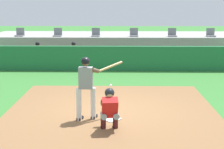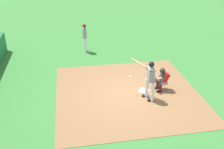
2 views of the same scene
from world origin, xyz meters
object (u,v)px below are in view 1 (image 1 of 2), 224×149
Objects in this scene: dugout_player_1 at (73,54)px; stadium_seat_2 at (96,34)px; stadium_seat_0 at (20,34)px; catcher_crouched at (109,107)px; stadium_seat_4 at (172,34)px; home_plate at (111,119)px; stadium_seat_1 at (58,34)px; stadium_seat_5 at (211,34)px; stadium_seat_3 at (134,34)px; dugout_player_0 at (37,54)px; batter_at_plate at (87,84)px.

stadium_seat_2 is at bearing 63.15° from dugout_player_1.
dugout_player_1 is 2.71× the size of stadium_seat_0.
catcher_crouched is 3.88× the size of stadium_seat_4.
stadium_seat_2 is at bearing 96.08° from home_plate.
stadium_seat_1 is 1.00× the size of stadium_seat_2.
stadium_seat_3 is at bearing 180.00° from stadium_seat_5.
home_plate is at bearing -83.92° from stadium_seat_2.
dugout_player_0 is 2.71× the size of stadium_seat_3.
stadium_seat_1 reaches higher than home_plate.
dugout_player_0 is 2.71× the size of stadium_seat_0.
stadium_seat_2 is 1.00× the size of stadium_seat_4.
stadium_seat_2 reaches higher than catcher_crouched.
stadium_seat_4 is at bearing 15.72° from dugout_player_0.
dugout_player_0 is at bearing 116.04° from home_plate.
dugout_player_0 is 2.71× the size of stadium_seat_2.
stadium_seat_4 is (4.33, 0.00, 0.00)m from stadium_seat_2.
dugout_player_1 is at bearing -31.63° from stadium_seat_0.
stadium_seat_0 reaches higher than catcher_crouched.
stadium_seat_1 reaches higher than catcher_crouched.
stadium_seat_3 and stadium_seat_5 have the same top height.
home_plate is 0.92× the size of stadium_seat_3.
stadium_seat_0 is 1.00× the size of stadium_seat_4.
stadium_seat_5 is at bearing 15.12° from dugout_player_1.
home_plate is at bearing -75.45° from dugout_player_1.
home_plate is 9.09m from dugout_player_0.
stadium_seat_1 is at bearing 106.37° from catcher_crouched.
home_plate is at bearing 1.13° from batter_at_plate.
batter_at_plate is at bearing -67.93° from dugout_player_0.
stadium_seat_4 is (3.28, 10.97, 0.93)m from catcher_crouched.
stadium_seat_3 is at bearing 21.89° from dugout_player_0.
batter_at_plate is 3.76× the size of stadium_seat_0.
dugout_player_1 is at bearing 103.14° from catcher_crouched.
home_plate is 0.24× the size of catcher_crouched.
stadium_seat_2 is 1.00× the size of stadium_seat_5.
stadium_seat_4 reaches higher than batter_at_plate.
stadium_seat_5 is at bearing 0.00° from stadium_seat_3.
stadium_seat_1 is 1.00× the size of stadium_seat_4.
dugout_player_1 is at bearing -147.52° from stadium_seat_3.
home_plate is at bearing -107.71° from stadium_seat_4.
dugout_player_0 is at bearing -144.92° from stadium_seat_2.
stadium_seat_2 reaches higher than home_plate.
home_plate is 0.99m from catcher_crouched.
stadium_seat_0 is 2.17m from stadium_seat_1.
stadium_seat_1 reaches higher than dugout_player_1.
stadium_seat_0 is 1.00× the size of stadium_seat_1.
stadium_seat_2 is (-1.08, 10.18, 1.51)m from home_plate.
stadium_seat_1 is 1.00× the size of stadium_seat_5.
dugout_player_0 is at bearing -54.78° from stadium_seat_0.
stadium_seat_4 is at bearing 68.95° from batter_at_plate.
catcher_crouched is 11.47m from stadium_seat_1.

